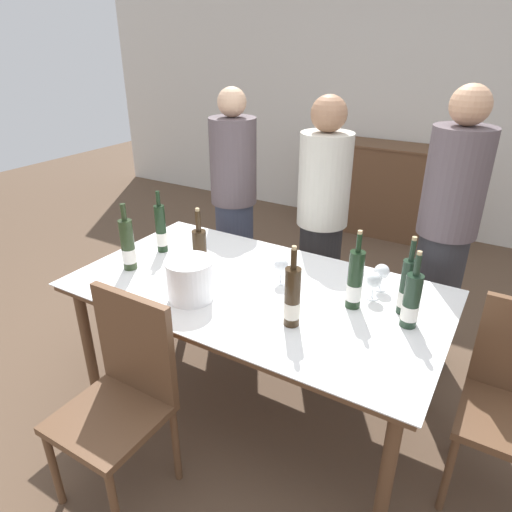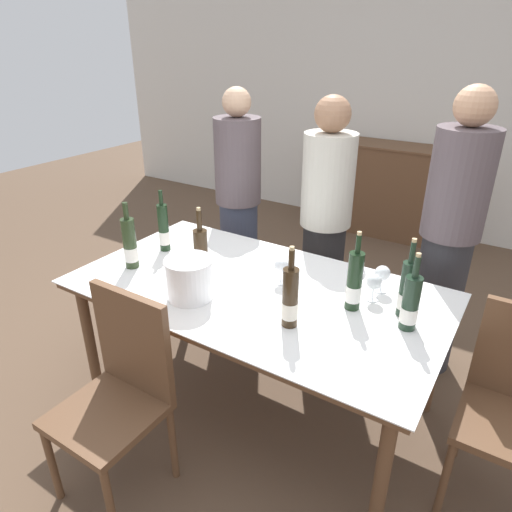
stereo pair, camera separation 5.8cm
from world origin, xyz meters
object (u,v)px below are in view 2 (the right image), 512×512
Objects in this scene: chair_near_front at (120,385)px; person_guest_left at (325,223)px; wine_bottle_1 at (354,283)px; wine_bottle_4 at (410,304)px; dining_table at (256,297)px; wine_bottle_2 at (406,290)px; wine_glass_1 at (281,266)px; wine_bottle_6 at (130,245)px; wine_glass_2 at (382,274)px; person_guest_right at (448,241)px; wine_bottle_3 at (164,229)px; person_host at (238,203)px; ice_bucket at (190,278)px; sideboard_cabinet at (382,189)px; wine_bottle_0 at (290,299)px; wine_glass_0 at (374,283)px; wine_bottle_5 at (201,252)px.

chair_near_front is 0.59× the size of person_guest_left.
wine_bottle_1 is 1.07× the size of wine_bottle_4.
dining_table is 0.75m from wine_bottle_2.
wine_bottle_1 reaches higher than wine_glass_1.
wine_bottle_2 reaches higher than wine_bottle_6.
wine_glass_2 is 0.58m from person_guest_right.
wine_bottle_3 is 0.80m from wine_glass_1.
ice_bucket is at bearing -66.53° from person_host.
sideboard_cabinet is 0.80× the size of person_host.
ice_bucket is 0.48m from wine_glass_1.
sideboard_cabinet is 3.26× the size of wine_bottle_1.
person_host reaches higher than wine_bottle_1.
wine_bottle_0 is 1.15m from person_guest_right.
person_guest_right is (0.76, 0.01, 0.05)m from person_guest_left.
sideboard_cabinet is 5.38× the size of ice_bucket.
wine_glass_1 is at bearing 125.26° from wine_bottle_0.
chair_near_front is 0.59× the size of person_host.
wine_bottle_2 is at bearing -26.93° from person_host.
wine_glass_0 is at bearing -107.22° from person_guest_right.
wine_bottle_6 is (-1.43, -0.33, 0.01)m from wine_bottle_2.
wine_glass_2 is at bearing 54.02° from chair_near_front.
wine_bottle_6 reaches higher than chair_near_front.
wine_bottle_5 is at bearing -67.38° from person_host.
dining_table is 4.95× the size of wine_bottle_0.
wine_glass_1 is at bearing -131.95° from person_guest_right.
person_host reaches higher than person_guest_left.
dining_table is 0.38m from ice_bucket.
wine_glass_2 is at bearing 75.13° from wine_bottle_1.
dining_table is at bearing -159.69° from wine_glass_0.
chair_near_front is at bearing -140.55° from wine_bottle_4.
wine_glass_1 is at bearing 17.67° from wine_bottle_5.
wine_glass_0 is 0.11m from wine_glass_2.
wine_bottle_4 is 0.26m from wine_glass_0.
dining_table is at bearing -89.59° from person_guest_left.
wine_bottle_0 reaches higher than wine_bottle_6.
wine_bottle_5 reaches higher than wine_glass_1.
wine_bottle_6 is 0.85m from wine_glass_1.
person_guest_right reaches higher than wine_glass_0.
dining_table is 0.65m from wine_glass_2.
person_guest_left reaches higher than wine_glass_0.
ice_bucket is at bearing 90.15° from chair_near_front.
dining_table is 13.49× the size of wine_glass_1.
wine_glass_2 is at bearing 36.33° from ice_bucket.
wine_bottle_2 is 0.71m from person_guest_right.
wine_bottle_6 is (-0.45, -3.04, 0.40)m from sideboard_cabinet.
sideboard_cabinet is 2.83m from wine_bottle_3.
wine_bottle_2 reaches higher than wine_bottle_4.
wine_bottle_5 is at bearing -91.53° from sideboard_cabinet.
dining_table is 1.14m from person_host.
sideboard_cabinet is at bearing 80.70° from wine_bottle_3.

